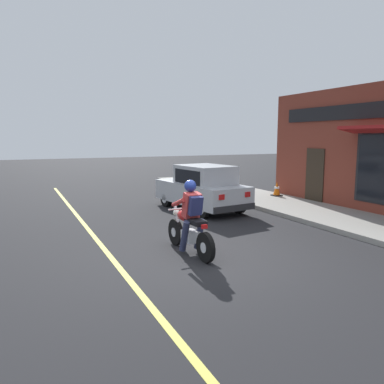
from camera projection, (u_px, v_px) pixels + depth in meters
name	position (u px, v px, depth m)	size (l,w,h in m)	color
ground_plane	(206.00, 258.00, 7.85)	(80.00, 80.00, 0.00)	black
sidewalk_curb	(304.00, 209.00, 12.79)	(2.60, 22.00, 0.14)	gray
lane_stripe	(92.00, 234.00, 9.77)	(0.12, 19.80, 0.01)	#D1C64C
motorcycle_with_rider	(190.00, 223.00, 8.10)	(0.57, 2.02, 1.62)	black
car_hatchback	(202.00, 188.00, 12.94)	(2.10, 3.95, 1.57)	black
traffic_cone	(277.00, 189.00, 15.27)	(0.36, 0.36, 0.60)	black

